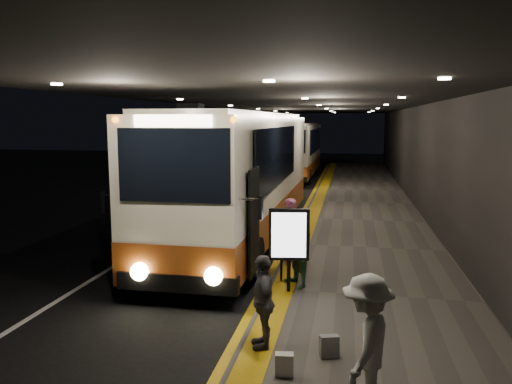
% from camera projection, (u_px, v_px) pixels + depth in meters
% --- Properties ---
extents(ground, '(90.00, 90.00, 0.00)m').
position_uv_depth(ground, '(200.00, 252.00, 14.47)').
color(ground, black).
extents(lane_line_white, '(0.12, 50.00, 0.01)m').
position_uv_depth(lane_line_white, '(193.00, 217.00, 19.66)').
color(lane_line_white, silver).
rests_on(lane_line_white, ground).
extents(kerb_stripe_yellow, '(0.18, 50.00, 0.01)m').
position_uv_depth(kerb_stripe_yellow, '(298.00, 221.00, 18.90)').
color(kerb_stripe_yellow, gold).
rests_on(kerb_stripe_yellow, ground).
extents(sidewalk, '(4.50, 50.00, 0.15)m').
position_uv_depth(sidewalk, '(363.00, 222.00, 18.45)').
color(sidewalk, '#514C44').
rests_on(sidewalk, ground).
extents(tactile_strip, '(0.50, 50.00, 0.01)m').
position_uv_depth(tactile_strip, '(311.00, 218.00, 18.79)').
color(tactile_strip, gold).
rests_on(tactile_strip, sidewalk).
extents(terminal_wall, '(0.10, 50.00, 6.00)m').
position_uv_depth(terminal_wall, '(430.00, 143.00, 17.62)').
color(terminal_wall, black).
rests_on(terminal_wall, ground).
extents(support_columns, '(0.80, 24.80, 4.40)m').
position_uv_depth(support_columns, '(192.00, 164.00, 18.32)').
color(support_columns, black).
rests_on(support_columns, ground).
extents(canopy, '(9.00, 50.00, 0.40)m').
position_uv_depth(canopy, '(304.00, 98.00, 18.22)').
color(canopy, black).
rests_on(canopy, support_columns).
extents(coach_main, '(2.77, 12.61, 3.91)m').
position_uv_depth(coach_main, '(242.00, 182.00, 15.78)').
color(coach_main, '#ECE2C6').
rests_on(coach_main, ground).
extents(coach_second, '(2.38, 11.19, 3.51)m').
position_uv_depth(coach_second, '(298.00, 152.00, 33.25)').
color(coach_second, '#ECE2C6').
rests_on(coach_second, ground).
extents(passenger_boarding, '(0.53, 0.68, 1.66)m').
position_uv_depth(passenger_boarding, '(292.00, 230.00, 12.92)').
color(passenger_boarding, pink).
rests_on(passenger_boarding, sidewalk).
extents(passenger_waiting_green, '(0.90, 0.97, 1.71)m').
position_uv_depth(passenger_waiting_green, '(296.00, 249.00, 10.90)').
color(passenger_waiting_green, '#467E4C').
rests_on(passenger_waiting_green, sidewalk).
extents(passenger_waiting_white, '(0.79, 1.23, 1.76)m').
position_uv_depth(passenger_waiting_white, '(367.00, 342.00, 6.27)').
color(passenger_waiting_white, silver).
rests_on(passenger_waiting_white, sidewalk).
extents(passenger_waiting_grey, '(0.70, 1.00, 1.54)m').
position_uv_depth(passenger_waiting_grey, '(263.00, 301.00, 8.00)').
color(passenger_waiting_grey, '#4C4B50').
rests_on(passenger_waiting_grey, sidewalk).
extents(bag_polka, '(0.32, 0.21, 0.35)m').
position_uv_depth(bag_polka, '(329.00, 346.00, 7.72)').
color(bag_polka, black).
rests_on(bag_polka, sidewalk).
extents(bag_plain, '(0.28, 0.19, 0.33)m').
position_uv_depth(bag_plain, '(284.00, 365.00, 7.17)').
color(bag_plain, silver).
rests_on(bag_plain, sidewalk).
extents(info_sign, '(0.86, 0.23, 1.81)m').
position_uv_depth(info_sign, '(289.00, 236.00, 10.52)').
color(info_sign, black).
rests_on(info_sign, sidewalk).
extents(stanchion_post, '(0.05, 0.05, 1.08)m').
position_uv_depth(stanchion_post, '(282.00, 258.00, 11.34)').
color(stanchion_post, black).
rests_on(stanchion_post, sidewalk).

